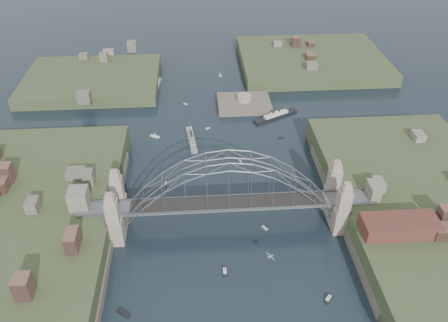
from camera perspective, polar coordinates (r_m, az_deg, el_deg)
ground at (r=132.99m, az=0.54°, el=-8.06°), size 500.00×500.00×0.00m
bridge at (r=124.72m, az=0.57°, el=-4.00°), size 84.00×13.80×24.60m
shore_west at (r=140.41m, az=-23.72°, el=-7.94°), size 50.50×90.00×12.00m
shore_east at (r=146.65m, az=23.60°, el=-5.77°), size 50.50×90.00×12.00m
headland_nw at (r=216.47m, az=-16.36°, el=9.39°), size 60.00×45.00×9.00m
headland_ne at (r=232.08m, az=11.06°, el=12.09°), size 70.00×55.00×9.50m
fort_island at (r=190.53m, az=2.54°, el=6.83°), size 22.00×16.00×9.40m
wharf_shed at (r=126.85m, az=21.51°, el=-7.71°), size 20.00×8.00×4.00m
finger_pier at (r=123.06m, az=20.79°, el=-15.53°), size 4.00×22.00×1.40m
naval_cruiser_near at (r=167.86m, az=-4.17°, el=2.81°), size 4.22×17.20×5.12m
naval_cruiser_far at (r=207.65m, az=-8.67°, el=9.42°), size 4.28×16.30×5.45m
ocean_liner at (r=183.22m, az=6.62°, el=5.73°), size 19.11×11.77×4.94m
aeroplane at (r=116.31m, az=5.90°, el=-12.03°), size 1.79×2.60×0.42m
small_boat_a at (r=147.97m, az=-7.41°, el=-2.89°), size 0.87×2.27×1.43m
small_boat_b at (r=156.92m, az=2.07°, el=-0.06°), size 1.09×2.08×0.45m
small_boat_c at (r=120.59m, az=0.10°, el=-13.89°), size 1.06×3.16×1.43m
small_boat_d at (r=170.72m, az=7.26°, el=2.96°), size 2.23×1.34×0.45m
small_boat_e at (r=171.84m, az=-8.82°, el=3.24°), size 3.92×2.90×2.38m
small_boat_f at (r=175.13m, az=-2.10°, el=4.18°), size 1.78×1.26×0.45m
small_boat_g at (r=118.14m, az=13.18°, el=-16.71°), size 2.74×2.99×1.43m
small_boat_h at (r=192.62m, az=-4.93°, el=7.25°), size 1.68×1.55×0.45m
small_boat_i at (r=145.72m, az=12.02°, el=-4.27°), size 1.96×2.28×0.45m
small_boat_j at (r=115.59m, az=-12.66°, el=-18.36°), size 3.53×2.99×0.45m
small_boat_k at (r=216.04m, az=-0.49°, el=10.97°), size 1.37×2.04×2.38m
small_boat_l at (r=155.77m, az=-16.39°, el=-2.00°), size 2.02×2.15×1.43m
small_boat_m at (r=132.18m, az=5.22°, el=-8.51°), size 1.69×2.03×0.45m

